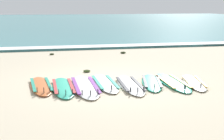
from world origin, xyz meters
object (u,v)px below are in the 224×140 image
surfboard_0 (41,86)px  surfboard_4 (130,85)px  surfboard_6 (172,82)px  surfboard_1 (63,87)px  surfboard_3 (105,83)px  surfboard_5 (152,82)px  surfboard_2 (85,86)px  surfboard_7 (194,82)px

surfboard_0 → surfboard_4: (2.23, -0.43, -0.00)m
surfboard_4 → surfboard_6: 1.18m
surfboard_1 → surfboard_3: same height
surfboard_4 → surfboard_5: 0.66m
surfboard_1 → surfboard_6: bearing=-2.0°
surfboard_2 → surfboard_3: 0.61m
surfboard_0 → surfboard_4: same height
surfboard_1 → surfboard_5: 2.33m
surfboard_1 → surfboard_4: same height
surfboard_1 → surfboard_5: same height
surfboard_1 → surfboard_7: 3.42m
surfboard_2 → surfboard_5: (1.79, 0.03, -0.00)m
surfboard_2 → surfboard_0: bearing=163.9°
surfboard_1 → surfboard_7: bearing=-4.0°
surfboard_5 → surfboard_6: bearing=-11.8°
surfboard_5 → surfboard_4: bearing=-167.2°
surfboard_3 → surfboard_5: 1.24m
surfboard_2 → surfboard_7: size_ratio=1.29×
surfboard_2 → surfboard_3: (0.56, 0.23, -0.00)m
surfboard_0 → surfboard_1: (0.54, -0.29, -0.00)m
surfboard_3 → surfboard_6: same height
surfboard_0 → surfboard_1: bearing=-28.6°
surfboard_7 → surfboard_2: bearing=175.6°
surfboard_6 → surfboard_1: bearing=178.0°
surfboard_7 → surfboard_3: bearing=168.9°
surfboard_7 → surfboard_1: bearing=176.0°
surfboard_2 → surfboard_7: 2.88m
surfboard_0 → surfboard_2: bearing=-16.1°
surfboard_0 → surfboard_5: 2.88m
surfboard_2 → surfboard_3: size_ratio=1.15×
surfboard_3 → surfboard_4: (0.58, -0.35, 0.00)m
surfboard_1 → surfboard_6: same height
surfboard_3 → surfboard_7: same height
surfboard_2 → surfboard_4: 1.15m
surfboard_1 → surfboard_6: (2.86, -0.10, -0.00)m
surfboard_3 → surfboard_5: size_ratio=1.07×
surfboard_1 → surfboard_6: size_ratio=0.95×
surfboard_2 → surfboard_7: (2.87, -0.22, -0.00)m
surfboard_2 → surfboard_7: bearing=-4.4°
surfboard_5 → surfboard_2: bearing=-179.0°
surfboard_6 → surfboard_3: bearing=169.9°
surfboard_0 → surfboard_4: size_ratio=0.95×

